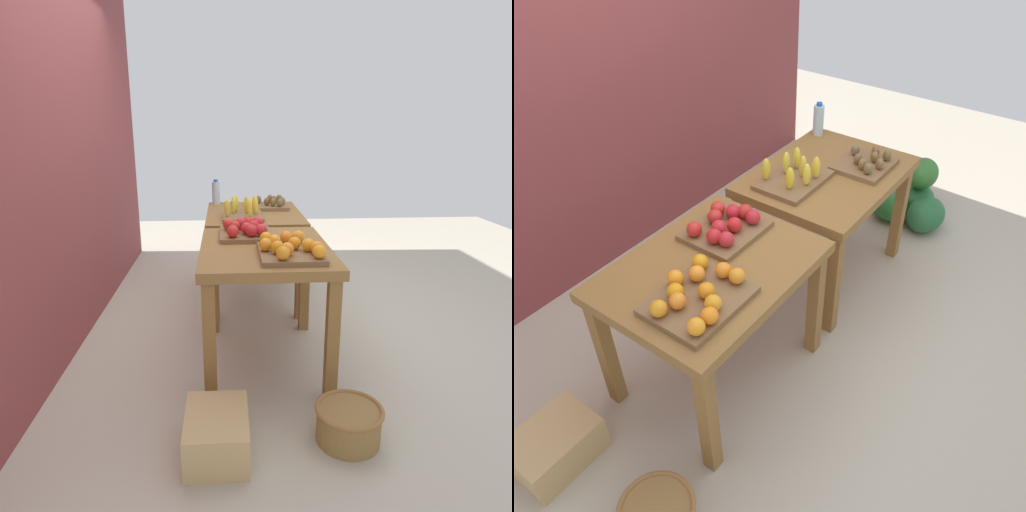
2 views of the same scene
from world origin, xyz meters
The scene contains 12 objects.
ground_plane centered at (0.00, 0.00, 0.00)m, with size 8.00×8.00×0.00m, color #B6AB96.
back_wall centered at (0.00, 1.35, 1.50)m, with size 4.40×0.12×3.00m, color brown.
display_table_left centered at (-0.56, 0.00, 0.67)m, with size 1.04×0.80×0.79m.
display_table_right centered at (0.56, 0.00, 0.67)m, with size 1.04×0.80×0.79m.
orange_bin centered at (-0.78, -0.13, 0.83)m, with size 0.45×0.37×0.11m.
apple_bin centered at (-0.31, 0.11, 0.84)m, with size 0.40×0.34×0.11m.
banana_crate centered at (0.33, 0.10, 0.83)m, with size 0.44×0.32×0.17m.
kiwi_bin centered at (0.75, -0.16, 0.82)m, with size 0.36×0.32×0.10m.
water_bottle centered at (0.98, 0.33, 0.90)m, with size 0.07×0.07×0.23m.
watermelon_pile centered at (1.53, -0.25, 0.18)m, with size 0.61×0.70×0.48m.
wicker_basket centered at (-1.39, -0.35, 0.10)m, with size 0.34×0.34×0.19m.
cardboard_produce_box centered at (-1.44, 0.30, 0.11)m, with size 0.40×0.30×0.21m, color tan.
Camera 1 is at (-3.27, 0.24, 1.53)m, focal length 31.78 mm.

